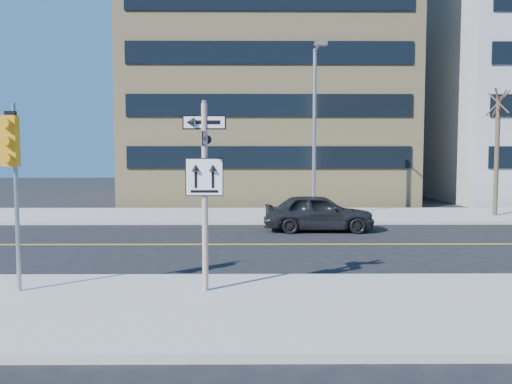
{
  "coord_description": "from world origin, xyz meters",
  "views": [
    {
      "loc": [
        1.01,
        -13.08,
        3.02
      ],
      "look_at": [
        1.14,
        4.0,
        1.82
      ],
      "focal_mm": 35.0,
      "sensor_mm": 36.0,
      "label": 1
    }
  ],
  "objects_px": {
    "streetlight_a": "(315,120)",
    "street_tree_west": "(498,105)",
    "traffic_signal": "(11,157)",
    "sign_pole": "(205,185)",
    "parked_car_a": "(318,212)"
  },
  "relations": [
    {
      "from": "sign_pole",
      "to": "parked_car_a",
      "type": "bearing_deg",
      "value": 68.94
    },
    {
      "from": "sign_pole",
      "to": "parked_car_a",
      "type": "height_order",
      "value": "sign_pole"
    },
    {
      "from": "sign_pole",
      "to": "streetlight_a",
      "type": "bearing_deg",
      "value": 73.23
    },
    {
      "from": "traffic_signal",
      "to": "street_tree_west",
      "type": "xyz_separation_m",
      "value": [
        17.0,
        13.96,
        2.5
      ]
    },
    {
      "from": "parked_car_a",
      "to": "street_tree_west",
      "type": "xyz_separation_m",
      "value": [
        9.29,
        4.18,
        4.76
      ]
    },
    {
      "from": "street_tree_west",
      "to": "traffic_signal",
      "type": "bearing_deg",
      "value": -140.61
    },
    {
      "from": "parked_car_a",
      "to": "streetlight_a",
      "type": "distance_m",
      "value": 5.41
    },
    {
      "from": "parked_car_a",
      "to": "street_tree_west",
      "type": "distance_m",
      "value": 11.25
    },
    {
      "from": "parked_car_a",
      "to": "streetlight_a",
      "type": "height_order",
      "value": "streetlight_a"
    },
    {
      "from": "traffic_signal",
      "to": "street_tree_west",
      "type": "bearing_deg",
      "value": 39.39
    },
    {
      "from": "traffic_signal",
      "to": "streetlight_a",
      "type": "distance_m",
      "value": 15.72
    },
    {
      "from": "streetlight_a",
      "to": "street_tree_west",
      "type": "xyz_separation_m",
      "value": [
        9.0,
        0.54,
        0.77
      ]
    },
    {
      "from": "sign_pole",
      "to": "street_tree_west",
      "type": "bearing_deg",
      "value": 46.74
    },
    {
      "from": "streetlight_a",
      "to": "street_tree_west",
      "type": "relative_size",
      "value": 1.26
    },
    {
      "from": "streetlight_a",
      "to": "street_tree_west",
      "type": "bearing_deg",
      "value": 3.45
    }
  ]
}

